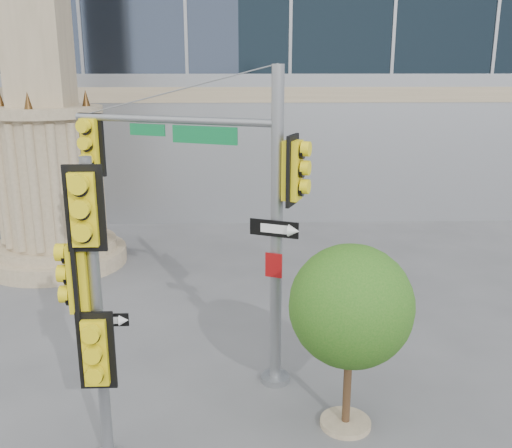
{
  "coord_description": "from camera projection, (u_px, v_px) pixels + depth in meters",
  "views": [
    {
      "loc": [
        -0.07,
        -8.97,
        6.27
      ],
      "look_at": [
        0.29,
        2.0,
        3.23
      ],
      "focal_mm": 40.0,
      "sensor_mm": 36.0,
      "label": 1
    }
  ],
  "objects": [
    {
      "name": "ground",
      "position": [
        244.0,
        425.0,
        10.31
      ],
      "size": [
        120.0,
        120.0,
        0.0
      ],
      "primitive_type": "plane",
      "color": "#545456",
      "rests_on": "ground"
    },
    {
      "name": "monument",
      "position": [
        42.0,
        92.0,
        17.32
      ],
      "size": [
        4.4,
        4.4,
        16.6
      ],
      "color": "gray",
      "rests_on": "ground"
    },
    {
      "name": "main_signal_pole",
      "position": [
        222.0,
        191.0,
        11.13
      ],
      "size": [
        4.63,
        2.29,
        6.32
      ],
      "rotation": [
        0.0,
        0.0,
        -0.4
      ],
      "color": "slate",
      "rests_on": "ground"
    },
    {
      "name": "secondary_signal_pole",
      "position": [
        90.0,
        296.0,
        8.51
      ],
      "size": [
        0.86,
        0.64,
        5.04
      ],
      "rotation": [
        0.0,
        0.0,
        0.01
      ],
      "color": "slate",
      "rests_on": "ground"
    },
    {
      "name": "street_tree",
      "position": [
        353.0,
        311.0,
        9.74
      ],
      "size": [
        2.19,
        2.14,
        3.41
      ],
      "color": "gray",
      "rests_on": "ground"
    }
  ]
}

